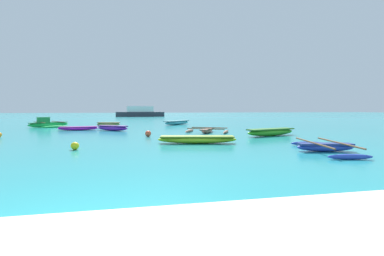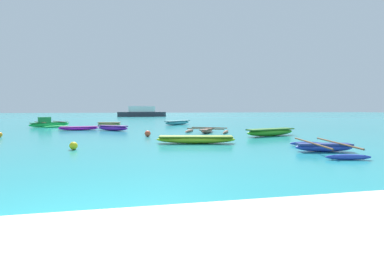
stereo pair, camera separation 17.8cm
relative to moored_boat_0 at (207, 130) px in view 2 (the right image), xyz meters
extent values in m
plane|color=teal|center=(-6.11, -15.51, -0.17)|extent=(240.00, 240.00, 0.00)
ellipsoid|color=#AF7056|center=(0.00, 0.00, -0.01)|extent=(1.78, 2.61, 0.31)
cube|color=brown|center=(0.00, 0.00, 0.11)|extent=(1.65, 2.41, 0.08)
cylinder|color=brown|center=(0.29, 0.52, 0.17)|extent=(2.55, 1.43, 0.07)
cylinder|color=brown|center=(-0.29, -0.52, 0.17)|extent=(2.55, 1.43, 0.07)
ellipsoid|color=#AF7056|center=(-1.26, 0.69, -0.07)|extent=(1.12, 1.83, 0.20)
ellipsoid|color=#AF7056|center=(1.26, -0.69, -0.07)|extent=(1.12, 1.83, 0.20)
ellipsoid|color=#97C822|center=(-2.05, -5.80, 0.03)|extent=(4.23, 1.58, 0.39)
cube|color=olive|center=(-2.05, -5.80, 0.18)|extent=(3.90, 1.48, 0.08)
ellipsoid|color=#2942B2|center=(2.78, -9.35, 0.01)|extent=(2.46, 1.02, 0.35)
cube|color=navy|center=(2.78, -9.35, 0.14)|extent=(2.27, 0.96, 0.08)
cylinder|color=brown|center=(3.31, -9.46, 0.20)|extent=(0.80, 3.49, 0.07)
cylinder|color=brown|center=(2.26, -9.24, 0.20)|extent=(0.80, 3.49, 0.07)
ellipsoid|color=#2942B2|center=(3.15, -7.61, -0.07)|extent=(1.63, 0.53, 0.20)
ellipsoid|color=#2942B2|center=(2.42, -11.09, -0.07)|extent=(1.63, 0.53, 0.20)
ellipsoid|color=green|center=(3.61, -3.05, 0.07)|extent=(3.95, 1.80, 0.48)
cube|color=#2B651F|center=(3.61, -3.05, 0.28)|extent=(3.64, 1.69, 0.08)
ellipsoid|color=#20CE51|center=(-14.07, 8.95, 0.07)|extent=(3.31, 2.80, 0.47)
cube|color=#1E7E39|center=(-14.07, 8.95, 0.27)|extent=(3.06, 2.59, 0.08)
cube|color=#1E7E39|center=(-14.44, 8.65, 0.57)|extent=(1.12, 1.03, 0.52)
cylinder|color=brown|center=(-13.40, 9.48, 0.33)|extent=(1.92, 2.38, 0.07)
cylinder|color=brown|center=(-14.74, 8.41, 0.33)|extent=(1.92, 2.38, 0.07)
ellipsoid|color=#20CE51|center=(-15.00, 10.12, -0.07)|extent=(2.10, 1.73, 0.20)
ellipsoid|color=#20CE51|center=(-13.14, 7.78, -0.07)|extent=(2.10, 1.73, 0.20)
ellipsoid|color=purple|center=(-7.29, 3.11, 0.05)|extent=(2.77, 2.01, 0.43)
cube|color=#4D2173|center=(-7.29, 3.11, 0.22)|extent=(2.56, 1.87, 0.08)
ellipsoid|color=#46AFBE|center=(-1.02, 9.98, 0.07)|extent=(3.44, 3.05, 0.47)
cube|color=#336D75|center=(-1.02, 9.98, 0.26)|extent=(3.19, 2.83, 0.08)
ellipsoid|color=#DA23D6|center=(-10.19, 4.18, -0.01)|extent=(3.28, 1.08, 0.32)
cube|color=#852082|center=(-10.19, 4.18, 0.11)|extent=(3.02, 1.03, 0.08)
ellipsoid|color=tan|center=(-8.35, 9.08, 0.04)|extent=(2.46, 0.99, 0.42)
cube|color=olive|center=(-8.35, 9.08, 0.21)|extent=(2.27, 0.94, 0.08)
sphere|color=yellow|center=(-7.80, -6.88, 0.01)|extent=(0.35, 0.35, 0.35)
sphere|color=#E54C2D|center=(-4.50, -2.00, 0.03)|extent=(0.39, 0.39, 0.39)
cube|color=#2D333D|center=(-5.30, 42.58, 0.38)|extent=(11.01, 2.42, 1.10)
cube|color=white|center=(-5.30, 42.58, 1.59)|extent=(6.05, 2.06, 1.32)
camera|label=1|loc=(-4.85, -18.89, 1.64)|focal=24.00mm
camera|label=2|loc=(-4.67, -18.93, 1.64)|focal=24.00mm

